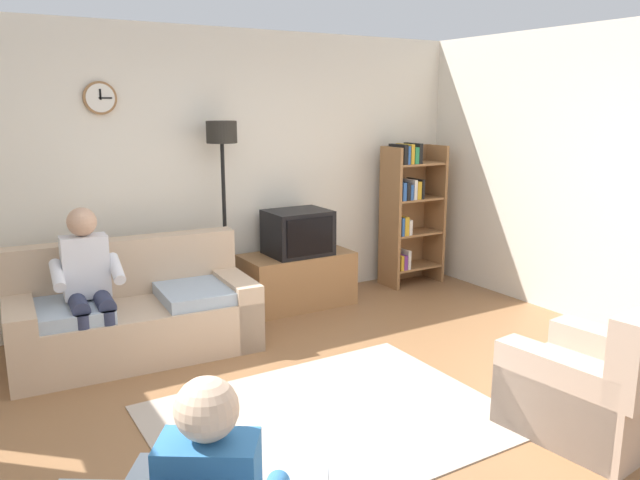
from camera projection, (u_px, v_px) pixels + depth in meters
ground_plane at (367, 417)px, 4.06m from camera, size 12.00×12.00×0.00m
back_wall_assembly at (210, 173)px, 5.99m from camera, size 6.20×0.17×2.70m
couch at (134, 316)px, 5.05m from camera, size 1.95×0.99×0.90m
tv_stand at (297, 279)px, 6.25m from camera, size 1.10×0.56×0.54m
tv at (298, 232)px, 6.13m from camera, size 0.60×0.49×0.44m
bookshelf at (408, 209)px, 6.92m from camera, size 0.68×0.36×1.58m
floor_lamp at (223, 165)px, 5.72m from camera, size 0.28×0.28×1.85m
armchair_near_bookshelf at (595, 389)px, 3.81m from camera, size 0.90×0.97×0.90m
area_rug at (330, 419)px, 4.02m from camera, size 2.20×1.70×0.01m
person_on_couch at (88, 280)px, 4.70m from camera, size 0.53×0.55×1.24m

